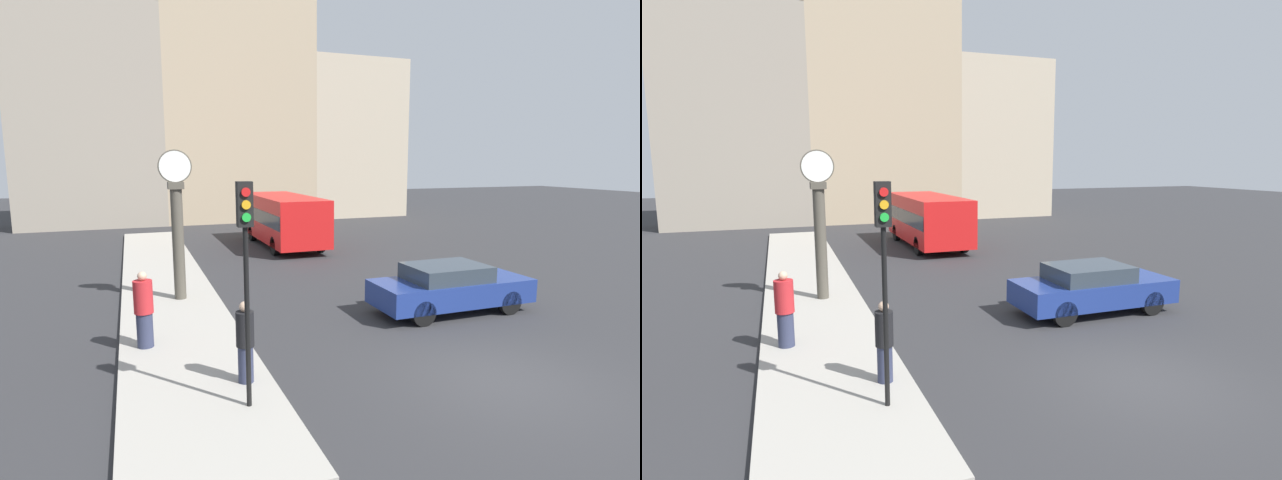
% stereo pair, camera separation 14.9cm
% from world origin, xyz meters
% --- Properties ---
extents(ground_plane, '(120.00, 120.00, 0.00)m').
position_xyz_m(ground_plane, '(0.00, 0.00, 0.00)').
color(ground_plane, '#2D2D30').
extents(sidewalk_corner, '(2.93, 25.58, 0.14)m').
position_xyz_m(sidewalk_corner, '(-5.93, 10.79, 0.07)').
color(sidewalk_corner, '#A39E93').
rests_on(sidewalk_corner, ground_plane).
extents(building_row, '(27.67, 5.00, 17.98)m').
position_xyz_m(building_row, '(-0.35, 29.70, 7.78)').
color(building_row, gray).
rests_on(building_row, ground_plane).
extents(sedan_car, '(4.72, 1.89, 1.44)m').
position_xyz_m(sedan_car, '(1.75, 4.26, 0.75)').
color(sedan_car, navy).
rests_on(sedan_car, ground_plane).
extents(bus_distant, '(2.58, 7.54, 2.63)m').
position_xyz_m(bus_distant, '(0.47, 17.02, 1.51)').
color(bus_distant, red).
rests_on(bus_distant, ground_plane).
extents(traffic_light_near, '(0.26, 0.24, 3.98)m').
position_xyz_m(traffic_light_near, '(-5.16, 0.45, 2.98)').
color(traffic_light_near, black).
rests_on(traffic_light_near, sidewalk_corner).
extents(street_clock, '(1.01, 0.47, 4.65)m').
position_xyz_m(street_clock, '(-5.63, 8.10, 2.38)').
color(street_clock, '#4C473D').
rests_on(street_clock, sidewalk_corner).
extents(pedestrian_red_top, '(0.44, 0.44, 1.80)m').
position_xyz_m(pedestrian_red_top, '(-6.80, 4.11, 1.03)').
color(pedestrian_red_top, '#2D334C').
rests_on(pedestrian_red_top, sidewalk_corner).
extents(pedestrian_black_jacket, '(0.36, 0.36, 1.64)m').
position_xyz_m(pedestrian_black_jacket, '(-5.00, 1.43, 0.95)').
color(pedestrian_black_jacket, '#2D334C').
rests_on(pedestrian_black_jacket, sidewalk_corner).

